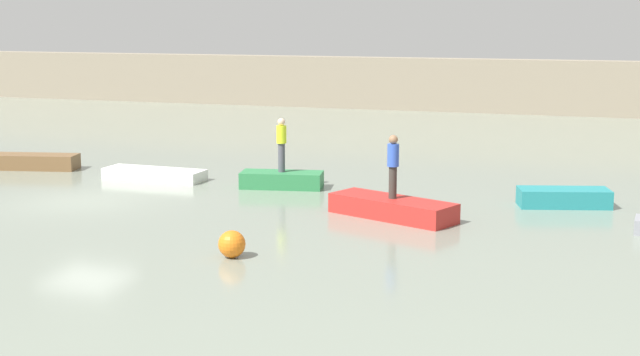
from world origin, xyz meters
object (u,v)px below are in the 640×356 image
object	(u,v)px
mooring_buoy	(232,244)
person_blue_shirt	(393,163)
rowboat_white	(154,174)
rowboat_teal	(564,198)
rowboat_green	(282,180)
rowboat_red	(392,208)
person_hiviz_shirt	(281,142)
rowboat_brown	(27,162)

from	to	relation	value
mooring_buoy	person_blue_shirt	bearing A→B (deg)	64.26
rowboat_white	rowboat_teal	world-z (taller)	rowboat_teal
rowboat_white	mooring_buoy	size ratio (longest dim) A/B	5.52
rowboat_green	rowboat_red	xyz separation A→B (m)	(4.46, -3.13, 0.01)
rowboat_teal	person_blue_shirt	xyz separation A→B (m)	(-4.40, -3.03, 1.27)
rowboat_teal	mooring_buoy	world-z (taller)	mooring_buoy
rowboat_teal	person_blue_shirt	bearing A→B (deg)	-161.49
rowboat_red	person_hiviz_shirt	size ratio (longest dim) A/B	2.09
rowboat_red	mooring_buoy	size ratio (longest dim) A/B	5.72
rowboat_red	mooring_buoy	world-z (taller)	mooring_buoy
rowboat_green	person_hiviz_shirt	distance (m)	1.24
person_blue_shirt	rowboat_teal	bearing A→B (deg)	34.56
rowboat_red	person_blue_shirt	size ratio (longest dim) A/B	2.07
person_blue_shirt	person_hiviz_shirt	bearing A→B (deg)	144.95
rowboat_green	rowboat_teal	xyz separation A→B (m)	(8.86, -0.10, 0.00)
rowboat_red	person_blue_shirt	xyz separation A→B (m)	(0.00, 0.00, 1.26)
rowboat_red	person_blue_shirt	world-z (taller)	person_blue_shirt
person_hiviz_shirt	person_blue_shirt	bearing A→B (deg)	-35.05
rowboat_teal	rowboat_green	bearing A→B (deg)	163.34
rowboat_red	person_hiviz_shirt	distance (m)	5.58
mooring_buoy	rowboat_brown	bearing A→B (deg)	143.78
person_hiviz_shirt	person_blue_shirt	world-z (taller)	person_blue_shirt
rowboat_white	mooring_buoy	bearing A→B (deg)	-50.06
rowboat_green	rowboat_brown	bearing A→B (deg)	166.59
rowboat_brown	rowboat_white	bearing A→B (deg)	-17.05
rowboat_green	mooring_buoy	distance (m)	8.57
person_hiviz_shirt	rowboat_brown	bearing A→B (deg)	177.36
rowboat_brown	rowboat_red	bearing A→B (deg)	-26.43
rowboat_brown	rowboat_green	bearing A→B (deg)	-15.21
rowboat_red	rowboat_green	bearing A→B (deg)	167.16
rowboat_white	rowboat_red	world-z (taller)	rowboat_red
rowboat_teal	person_hiviz_shirt	size ratio (longest dim) A/B	1.49
person_hiviz_shirt	mooring_buoy	distance (m)	8.65
rowboat_white	person_blue_shirt	distance (m)	9.74
rowboat_brown	person_blue_shirt	size ratio (longest dim) A/B	2.11
rowboat_green	person_hiviz_shirt	world-z (taller)	person_hiviz_shirt
rowboat_green	person_blue_shirt	distance (m)	5.59
rowboat_brown	rowboat_red	size ratio (longest dim) A/B	1.02
rowboat_red	person_hiviz_shirt	world-z (taller)	person_hiviz_shirt
rowboat_white	rowboat_red	bearing A→B (deg)	-17.37
rowboat_white	person_hiviz_shirt	distance (m)	4.83
rowboat_teal	rowboat_red	bearing A→B (deg)	-161.49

